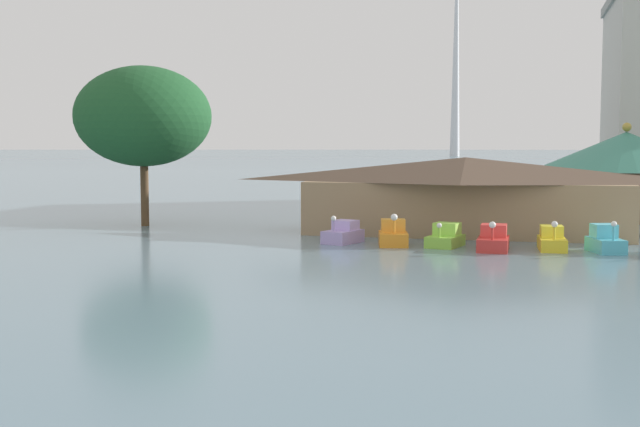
{
  "coord_description": "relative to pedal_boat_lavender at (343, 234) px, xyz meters",
  "views": [
    {
      "loc": [
        12.99,
        -6.77,
        5.67
      ],
      "look_at": [
        4.28,
        27.67,
        2.62
      ],
      "focal_mm": 44.73,
      "sensor_mm": 36.0,
      "label": 1
    }
  ],
  "objects": [
    {
      "name": "pedal_boat_yellow",
      "position": [
        11.66,
        -0.26,
        -0.01
      ],
      "size": [
        1.54,
        2.9,
        1.68
      ],
      "rotation": [
        0.0,
        0.0,
        -1.51
      ],
      "color": "yellow",
      "rests_on": "ground"
    },
    {
      "name": "pedal_boat_lime",
      "position": [
        5.93,
        -0.25,
        -0.01
      ],
      "size": [
        2.13,
        2.84,
        1.43
      ],
      "rotation": [
        0.0,
        0.0,
        -1.81
      ],
      "color": "#8CCC3F",
      "rests_on": "ground"
    },
    {
      "name": "boathouse",
      "position": [
        6.56,
        5.98,
        2.05
      ],
      "size": [
        21.58,
        6.59,
        4.91
      ],
      "color": "#9E7F5B",
      "rests_on": "ground"
    },
    {
      "name": "pedal_boat_red",
      "position": [
        8.59,
        -1.15,
        0.02
      ],
      "size": [
        1.66,
        3.03,
        1.67
      ],
      "rotation": [
        0.0,
        0.0,
        -1.59
      ],
      "color": "red",
      "rests_on": "ground"
    },
    {
      "name": "shoreline_tree_tall_left",
      "position": [
        -15.69,
        6.18,
        7.14
      ],
      "size": [
        9.49,
        9.49,
        11.17
      ],
      "color": "brown",
      "rests_on": "ground"
    },
    {
      "name": "pedal_boat_lavender",
      "position": [
        0.0,
        0.0,
        0.0
      ],
      "size": [
        2.24,
        2.85,
        1.66
      ],
      "rotation": [
        0.0,
        0.0,
        -1.91
      ],
      "color": "#B299D8",
      "rests_on": "ground"
    },
    {
      "name": "distant_broadcast_tower",
      "position": [
        -23.44,
        369.09,
        64.81
      ],
      "size": [
        7.14,
        7.14,
        156.65
      ],
      "color": "silver",
      "rests_on": "ground"
    },
    {
      "name": "green_roof_pavilion",
      "position": [
        17.79,
        20.57,
        3.43
      ],
      "size": [
        13.83,
        13.83,
        7.41
      ],
      "color": "brown",
      "rests_on": "ground"
    },
    {
      "name": "pedal_boat_cyan",
      "position": [
        14.37,
        -0.61,
        0.06
      ],
      "size": [
        2.02,
        2.71,
        1.76
      ],
      "rotation": [
        0.0,
        0.0,
        -1.28
      ],
      "color": "#4CB7CC",
      "rests_on": "ground"
    },
    {
      "name": "pedal_boat_orange",
      "position": [
        3.02,
        -0.57,
        0.07
      ],
      "size": [
        2.01,
        2.49,
        1.89
      ],
      "rotation": [
        0.0,
        0.0,
        -1.36
      ],
      "color": "orange",
      "rests_on": "ground"
    }
  ]
}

